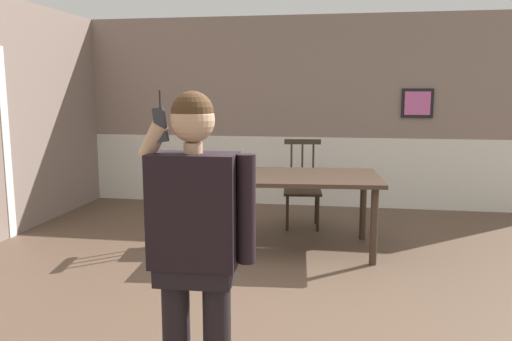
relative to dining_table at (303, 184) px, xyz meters
name	(u,v)px	position (x,y,z in m)	size (l,w,h in m)	color
ground_plane	(287,316)	(0.01, -1.61, -0.69)	(8.20, 8.20, 0.00)	brown
room_back_partition	(315,116)	(0.01, 2.11, 0.59)	(6.64, 0.17, 2.65)	gray
dining_table	(303,184)	(0.00, 0.00, 0.00)	(1.60, 1.15, 0.78)	#38281E
chair_near_window	(192,202)	(-1.15, -0.09, -0.21)	(0.50, 0.50, 0.98)	black
chair_by_doorway	(302,187)	(-0.07, 0.91, -0.21)	(0.49, 0.49, 1.04)	#2D2319
person_figure	(196,235)	(-0.32, -2.79, 0.24)	(0.58, 0.24, 1.63)	black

